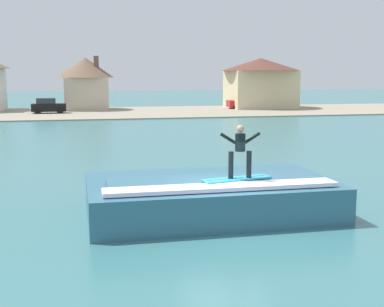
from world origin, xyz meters
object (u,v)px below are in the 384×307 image
at_px(surfboard, 237,179).
at_px(car_near_shore, 48,106).
at_px(surfer, 240,148).
at_px(car_far_shore, 244,102).
at_px(wave_crest, 210,196).
at_px(house_gabled_white, 260,80).
at_px(house_small_cottage, 86,81).

relative_size(surfboard, car_near_shore, 0.61).
height_order(surfer, car_far_shore, surfer).
xyz_separation_m(wave_crest, surfboard, (0.65, -0.79, 0.71)).
xyz_separation_m(car_near_shore, house_gabled_white, (27.10, 4.08, 2.83)).
bearing_deg(car_near_shore, surfboard, -80.32).
distance_m(wave_crest, surfer, 2.02).
bearing_deg(house_gabled_white, surfboard, -110.66).
height_order(surfer, house_small_cottage, house_small_cottage).
distance_m(house_gabled_white, house_small_cottage, 22.73).
xyz_separation_m(surfboard, car_far_shore, (16.52, 49.57, -0.37)).
relative_size(wave_crest, car_near_shore, 2.07).
xyz_separation_m(car_near_shore, car_far_shore, (24.49, 2.89, 0.00)).
distance_m(wave_crest, car_near_shore, 46.48).
distance_m(car_near_shore, house_gabled_white, 27.55).
bearing_deg(surfboard, surfer, -28.68).
relative_size(car_near_shore, car_far_shore, 0.84).
bearing_deg(surfboard, car_far_shore, 71.57).
distance_m(surfboard, car_near_shore, 47.36).
bearing_deg(car_far_shore, wave_crest, -109.39).
bearing_deg(car_far_shore, surfboard, -108.43).
xyz_separation_m(surfboard, house_gabled_white, (19.14, 50.77, 2.46)).
height_order(surfer, car_near_shore, surfer).
bearing_deg(surfer, car_near_shore, 99.77).
height_order(wave_crest, house_small_cottage, house_small_cottage).
distance_m(wave_crest, house_small_cottage, 51.34).
distance_m(surfer, car_near_shore, 47.44).
bearing_deg(surfer, wave_crest, 131.36).
relative_size(surfboard, surfer, 1.39).
distance_m(car_near_shore, house_small_cottage, 7.41).
bearing_deg(house_small_cottage, wave_crest, -86.74).
relative_size(wave_crest, surfer, 4.74).
bearing_deg(car_near_shore, surfer, -80.23).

